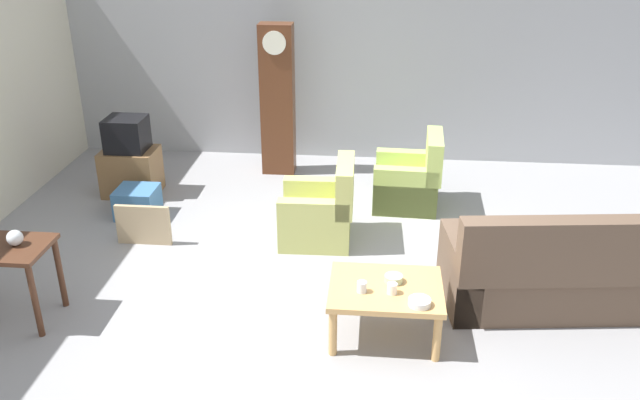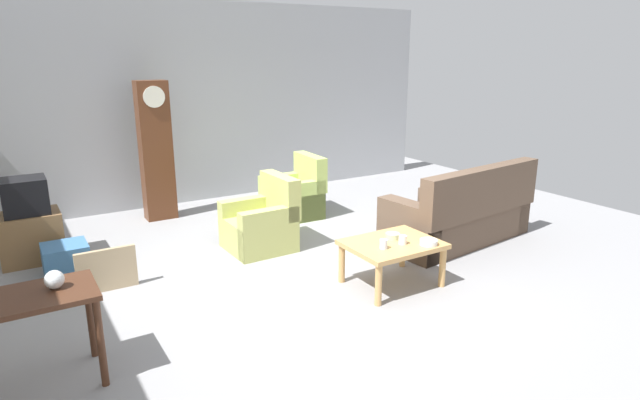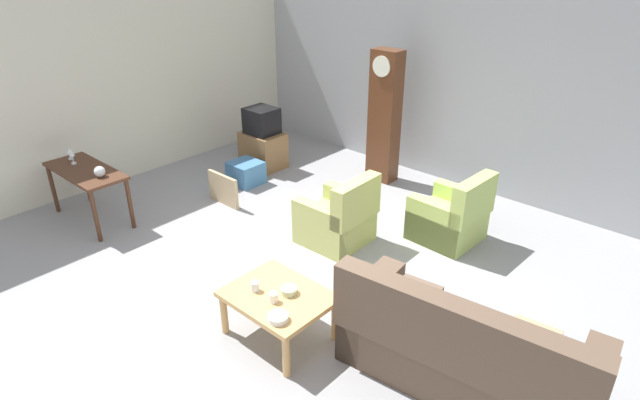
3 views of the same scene
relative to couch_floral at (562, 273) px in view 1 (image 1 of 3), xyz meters
The scene contains 16 objects.
ground_plane 2.03m from the couch_floral, behind, with size 10.40×10.40×0.00m, color gray.
garage_door_wall 4.49m from the couch_floral, 117.42° to the left, with size 8.40×0.16×3.20m, color #9EA0A5.
couch_floral is the anchor object (origin of this frame).
armchair_olive_near 2.58m from the couch_floral, 154.17° to the left, with size 0.81×0.78×0.92m.
armchair_olive_far 2.49m from the couch_floral, 121.74° to the left, with size 0.82×0.79×0.92m.
coffee_table_wood 1.71m from the couch_floral, 160.14° to the right, with size 0.96×0.76×0.48m.
grandfather_clock 4.41m from the couch_floral, 134.90° to the left, with size 0.44×0.30×2.03m.
tv_stand_cabinet 5.31m from the couch_floral, 155.88° to the left, with size 0.68×0.52×0.59m, color brown.
tv_crt 5.32m from the couch_floral, 155.88° to the left, with size 0.48×0.44×0.42m, color black.
framed_picture_leaning 4.32m from the couch_floral, 168.79° to the left, with size 0.60×0.05×0.45m, color tan.
storage_box_blue 4.80m from the couch_floral, 161.42° to the left, with size 0.47×0.45×0.35m, color teal.
glass_dome_cloche 4.86m from the couch_floral, behind, with size 0.14×0.14×0.14m, color silver.
cup_white_porcelain 1.71m from the couch_floral, 156.32° to the right, with size 0.08×0.08×0.09m, color white.
cup_blue_rimmed 1.94m from the couch_floral, 159.28° to the right, with size 0.08×0.08×0.10m, color silver.
bowl_white_stacked 1.59m from the couch_floral, 147.98° to the right, with size 0.18×0.18×0.05m, color white.
bowl_shallow_green 1.63m from the couch_floral, 162.00° to the right, with size 0.16×0.16×0.06m, color #B2C69E.
Camera 1 is at (0.25, -5.57, 3.45)m, focal length 36.86 mm.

